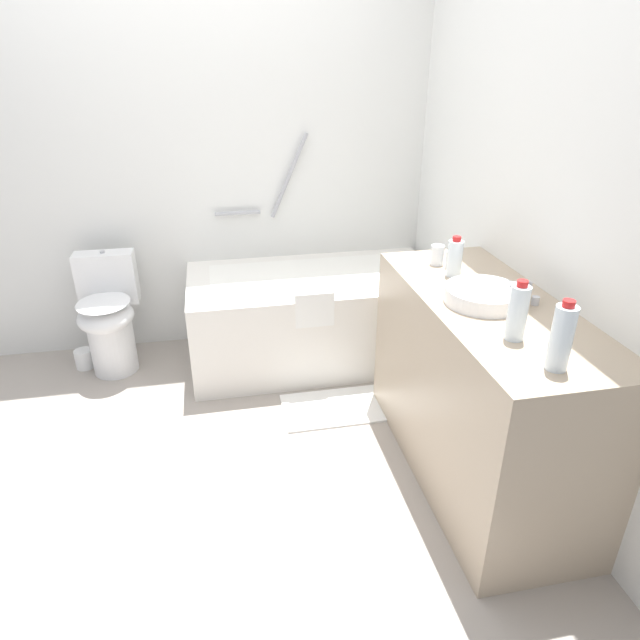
# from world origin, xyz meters

# --- Properties ---
(ground_plane) EXTENTS (3.99, 3.99, 0.00)m
(ground_plane) POSITION_xyz_m (0.00, 0.00, 0.00)
(ground_plane) COLOR #9E9389
(wall_back_tiled) EXTENTS (3.39, 0.10, 2.58)m
(wall_back_tiled) POSITION_xyz_m (0.00, 1.37, 1.29)
(wall_back_tiled) COLOR silver
(wall_back_tiled) RESTS_ON ground_plane
(wall_right_mirror) EXTENTS (0.10, 3.04, 2.58)m
(wall_right_mirror) POSITION_xyz_m (1.55, 0.00, 1.29)
(wall_right_mirror) COLOR silver
(wall_right_mirror) RESTS_ON ground_plane
(bathtub) EXTENTS (1.54, 0.80, 1.36)m
(bathtub) POSITION_xyz_m (0.70, 0.92, 0.30)
(bathtub) COLOR white
(bathtub) RESTS_ON ground_plane
(toilet) EXTENTS (0.35, 0.47, 0.73)m
(toilet) POSITION_xyz_m (-0.56, 1.01, 0.35)
(toilet) COLOR white
(toilet) RESTS_ON ground_plane
(vanity_counter) EXTENTS (0.55, 1.36, 0.87)m
(vanity_counter) POSITION_xyz_m (1.22, -0.29, 0.44)
(vanity_counter) COLOR tan
(vanity_counter) RESTS_ON ground_plane
(sink_basin) EXTENTS (0.32, 0.32, 0.06)m
(sink_basin) POSITION_xyz_m (1.18, -0.29, 0.91)
(sink_basin) COLOR white
(sink_basin) RESTS_ON vanity_counter
(sink_faucet) EXTENTS (0.11, 0.15, 0.08)m
(sink_faucet) POSITION_xyz_m (1.37, -0.29, 0.91)
(sink_faucet) COLOR #BBBBC0
(sink_faucet) RESTS_ON vanity_counter
(water_bottle_0) EXTENTS (0.07, 0.07, 0.22)m
(water_bottle_0) POSITION_xyz_m (1.14, -0.61, 0.98)
(water_bottle_0) COLOR silver
(water_bottle_0) RESTS_ON vanity_counter
(water_bottle_1) EXTENTS (0.07, 0.07, 0.19)m
(water_bottle_1) POSITION_xyz_m (1.18, 0.02, 0.96)
(water_bottle_1) COLOR silver
(water_bottle_1) RESTS_ON vanity_counter
(water_bottle_2) EXTENTS (0.07, 0.07, 0.24)m
(water_bottle_2) POSITION_xyz_m (1.17, -0.83, 0.99)
(water_bottle_2) COLOR silver
(water_bottle_2) RESTS_ON vanity_counter
(drinking_glass_0) EXTENTS (0.06, 0.06, 0.08)m
(drinking_glass_0) POSITION_xyz_m (1.21, 0.11, 0.92)
(drinking_glass_0) COLOR white
(drinking_glass_0) RESTS_ON vanity_counter
(drinking_glass_1) EXTENTS (0.06, 0.06, 0.10)m
(drinking_glass_1) POSITION_xyz_m (1.16, 0.17, 0.92)
(drinking_glass_1) COLOR white
(drinking_glass_1) RESTS_ON vanity_counter
(bath_mat) EXTENTS (0.64, 0.36, 0.01)m
(bath_mat) POSITION_xyz_m (0.73, 0.30, 0.01)
(bath_mat) COLOR white
(bath_mat) RESTS_ON ground_plane
(toilet_paper_roll) EXTENTS (0.11, 0.11, 0.12)m
(toilet_paper_roll) POSITION_xyz_m (-0.76, 1.06, 0.06)
(toilet_paper_roll) COLOR white
(toilet_paper_roll) RESTS_ON ground_plane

